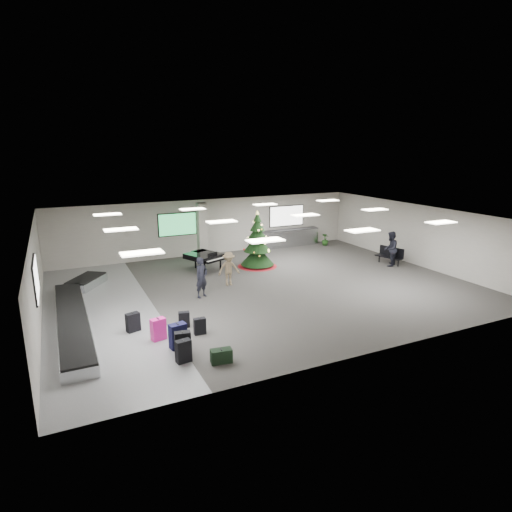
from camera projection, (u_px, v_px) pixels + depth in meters
name	position (u px, v px, depth m)	size (l,w,h in m)	color
ground	(265.00, 287.00, 19.15)	(18.00, 18.00, 0.00)	#353330
room_envelope	(251.00, 235.00, 19.00)	(18.02, 14.02, 3.21)	#AAA59B
baggage_carousel	(76.00, 312.00, 15.76)	(2.28, 9.71, 0.43)	silver
service_counter	(289.00, 238.00, 26.91)	(4.05, 0.65, 1.08)	silver
suitcase_0	(183.00, 351.00, 12.45)	(0.48, 0.32, 0.71)	black
suitcase_1	(183.00, 343.00, 12.89)	(0.51, 0.32, 0.76)	black
pink_suitcase	(158.00, 329.00, 13.88)	(0.52, 0.37, 0.76)	#EA1E8E
suitcase_3	(184.00, 319.00, 14.88)	(0.41, 0.27, 0.58)	black
navy_suitcase	(178.00, 336.00, 13.32)	(0.57, 0.40, 0.83)	black
green_duffel	(221.00, 356.00, 12.46)	(0.66, 0.39, 0.43)	black
suitcase_7	(200.00, 326.00, 14.33)	(0.40, 0.23, 0.59)	black
suitcase_8	(133.00, 322.00, 14.53)	(0.50, 0.37, 0.68)	black
christmas_tree	(257.00, 247.00, 22.30)	(2.08, 2.08, 2.97)	maroon
grand_piano	(205.00, 256.00, 21.60)	(1.98, 2.20, 1.03)	black
bench	(390.00, 255.00, 22.83)	(0.85, 1.53, 0.92)	black
traveler_a	(202.00, 277.00, 17.74)	(0.62, 0.41, 1.71)	black
traveler_b	(229.00, 269.00, 19.30)	(1.00, 0.57, 1.55)	#7D694D
traveler_bench	(390.00, 249.00, 22.40)	(0.89, 0.70, 1.84)	black
potted_plant_left	(255.00, 244.00, 25.78)	(0.48, 0.39, 0.88)	#133B14
potted_plant_right	(325.00, 239.00, 27.24)	(0.43, 0.43, 0.76)	#133B14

